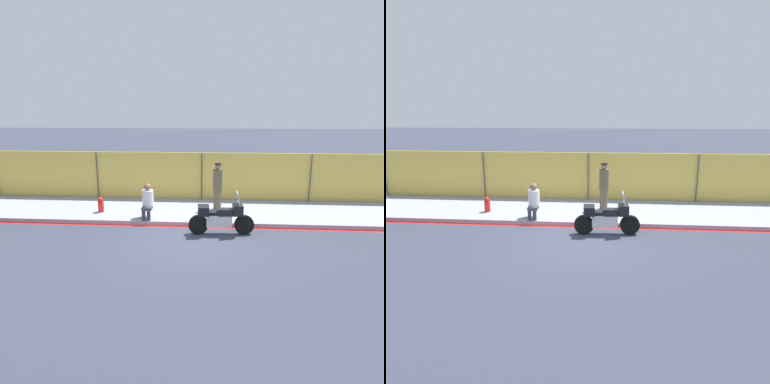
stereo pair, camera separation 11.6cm
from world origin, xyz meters
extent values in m
plane|color=#333847|center=(0.00, 0.00, 0.00)|extent=(120.00, 120.00, 0.00)
cube|color=#8E93A3|center=(0.00, 2.83, 0.08)|extent=(34.54, 3.17, 0.16)
cube|color=red|center=(0.00, 1.15, 0.00)|extent=(34.54, 0.18, 0.01)
cube|color=gold|center=(0.00, 4.50, 1.11)|extent=(32.81, 0.08, 2.21)
cylinder|color=#4C4C51|center=(-4.65, 4.40, 1.11)|extent=(0.05, 0.05, 2.21)
cylinder|color=#4C4C51|center=(0.00, 4.40, 1.11)|extent=(0.05, 0.05, 2.21)
cylinder|color=#4C4C51|center=(4.65, 4.40, 1.11)|extent=(0.05, 0.05, 2.21)
cylinder|color=black|center=(1.57, 0.63, 0.33)|extent=(0.66, 0.18, 0.65)
cylinder|color=black|center=(0.06, 0.54, 0.33)|extent=(0.66, 0.18, 0.65)
cube|color=silver|center=(0.74, 0.58, 0.47)|extent=(0.85, 0.33, 0.41)
cube|color=black|center=(0.95, 0.60, 0.76)|extent=(0.54, 0.34, 0.22)
cube|color=black|center=(0.65, 0.58, 0.72)|extent=(0.62, 0.32, 0.10)
cube|color=black|center=(1.35, 0.62, 0.84)|extent=(0.35, 0.49, 0.34)
cube|color=silver|center=(1.35, 0.62, 1.22)|extent=(0.13, 0.43, 0.42)
cube|color=black|center=(0.22, 0.55, 0.82)|extent=(0.39, 0.53, 0.30)
cylinder|color=brown|center=(0.69, 2.95, 0.56)|extent=(0.30, 0.30, 0.80)
cylinder|color=brown|center=(0.69, 2.95, 1.37)|extent=(0.37, 0.37, 0.80)
sphere|color=#A37556|center=(0.69, 2.95, 1.88)|extent=(0.23, 0.23, 0.23)
cylinder|color=black|center=(0.69, 2.95, 1.98)|extent=(0.26, 0.26, 0.05)
cylinder|color=#2D3342|center=(-1.95, 1.34, 0.36)|extent=(0.13, 0.13, 0.40)
cylinder|color=#2D3342|center=(-1.76, 1.34, 0.36)|extent=(0.13, 0.13, 0.40)
cube|color=#2D3342|center=(-1.86, 1.54, 0.56)|extent=(0.35, 0.40, 0.10)
cylinder|color=white|center=(-1.86, 1.74, 0.89)|extent=(0.41, 0.41, 0.57)
sphere|color=brown|center=(-1.86, 1.74, 1.30)|extent=(0.25, 0.25, 0.25)
cylinder|color=red|center=(-3.81, 2.26, 0.37)|extent=(0.22, 0.22, 0.43)
sphere|color=red|center=(-3.81, 2.26, 0.65)|extent=(0.20, 0.20, 0.20)
cylinder|color=red|center=(-3.81, 2.14, 0.39)|extent=(0.08, 0.09, 0.08)
camera|label=1|loc=(0.59, -10.20, 4.10)|focal=32.00mm
camera|label=2|loc=(0.70, -10.19, 4.10)|focal=32.00mm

